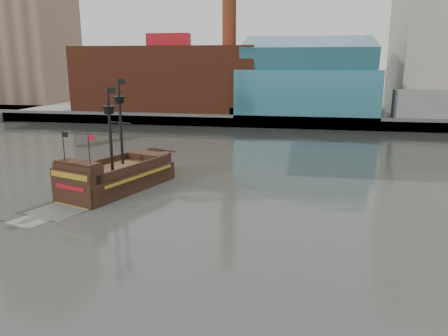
# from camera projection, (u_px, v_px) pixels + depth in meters

# --- Properties ---
(ground) EXTENTS (400.00, 400.00, 0.00)m
(ground) POSITION_uv_depth(u_px,v_px,m) (168.00, 248.00, 33.10)
(ground) COLOR #292B26
(ground) RESTS_ON ground
(promenade_far) EXTENTS (220.00, 60.00, 2.00)m
(promenade_far) POSITION_uv_depth(u_px,v_px,m) (268.00, 108.00, 120.73)
(promenade_far) COLOR slate
(promenade_far) RESTS_ON ground
(seawall) EXTENTS (220.00, 1.00, 2.60)m
(seawall) POSITION_uv_depth(u_px,v_px,m) (257.00, 121.00, 92.49)
(seawall) COLOR #4C4C49
(seawall) RESTS_ON ground
(skyline) EXTENTS (149.00, 45.00, 62.00)m
(skyline) POSITION_uv_depth(u_px,v_px,m) (290.00, 16.00, 107.09)
(skyline) COLOR brown
(skyline) RESTS_ON promenade_far
(pirate_ship) EXTENTS (10.34, 17.79, 12.78)m
(pirate_ship) POSITION_uv_depth(u_px,v_px,m) (117.00, 179.00, 47.95)
(pirate_ship) COLOR black
(pirate_ship) RESTS_ON ground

